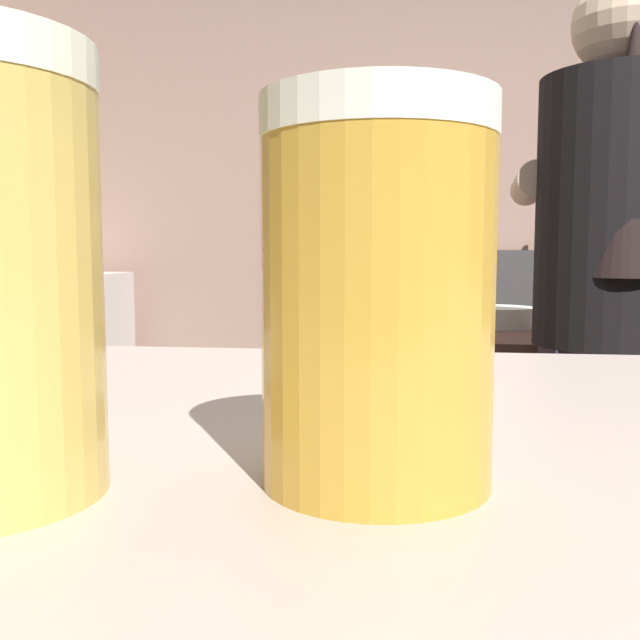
{
  "coord_description": "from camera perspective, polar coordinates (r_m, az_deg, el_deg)",
  "views": [
    {
      "loc": [
        -0.37,
        -1.31,
        1.12
      ],
      "look_at": [
        -0.44,
        -0.75,
        1.07
      ],
      "focal_mm": 39.49,
      "sensor_mm": 36.0,
      "label": 1
    }
  ],
  "objects": [
    {
      "name": "wall_back",
      "position": [
        3.54,
        13.22,
        9.16
      ],
      "size": [
        5.2,
        0.1,
        2.7
      ],
      "primitive_type": "cube",
      "color": "#967465",
      "rests_on": "ground"
    },
    {
      "name": "back_shelf",
      "position": [
        3.32,
        16.07,
        -4.29
      ],
      "size": [
        0.83,
        0.36,
        1.13
      ],
      "primitive_type": "cube",
      "color": "#3D3A3A",
      "rests_on": "ground"
    },
    {
      "name": "mini_fridge",
      "position": [
        3.54,
        -21.13,
        -4.72
      ],
      "size": [
        0.64,
        0.58,
        1.02
      ],
      "color": "white",
      "rests_on": "ground"
    },
    {
      "name": "bartender",
      "position": [
        1.64,
        22.79,
        0.56
      ],
      "size": [
        0.45,
        0.53,
        1.7
      ],
      "rotation": [
        0.0,
        0.0,
        1.48
      ],
      "color": "#352B41",
      "rests_on": "ground"
    },
    {
      "name": "mixing_bowl",
      "position": [
        2.16,
        14.25,
        0.25
      ],
      "size": [
        0.21,
        0.21,
        0.06
      ],
      "primitive_type": "cylinder",
      "color": "silver",
      "rests_on": "prep_counter"
    },
    {
      "name": "pint_glass_near",
      "position": [
        0.23,
        4.65,
        2.09
      ],
      "size": [
        0.08,
        0.08,
        0.12
      ],
      "color": "gold",
      "rests_on": "bar_counter"
    },
    {
      "name": "bottle_hot_sauce",
      "position": [
        3.36,
        18.31,
        6.8
      ],
      "size": [
        0.05,
        0.05,
        0.21
      ],
      "color": "#D7C97F",
      "rests_on": "back_shelf"
    },
    {
      "name": "bottle_olive_oil",
      "position": [
        3.29,
        20.2,
        7.16
      ],
      "size": [
        0.07,
        0.07,
        0.27
      ],
      "color": "red",
      "rests_on": "back_shelf"
    },
    {
      "name": "bottle_soy",
      "position": [
        3.33,
        12.86,
        6.71
      ],
      "size": [
        0.06,
        0.06,
        0.18
      ],
      "color": "#CEC778",
      "rests_on": "back_shelf"
    }
  ]
}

